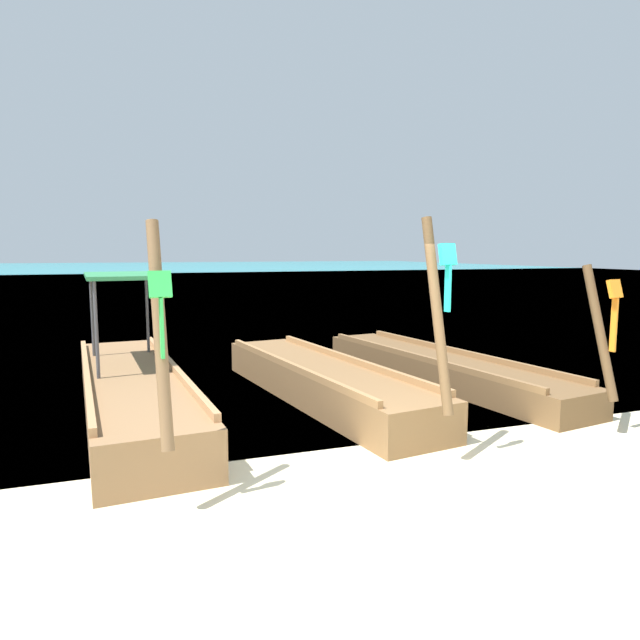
% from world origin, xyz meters
% --- Properties ---
extents(ground, '(120.00, 120.00, 0.00)m').
position_xyz_m(ground, '(0.00, 0.00, 0.00)').
color(ground, beige).
extents(sea_water, '(120.00, 120.00, 0.00)m').
position_xyz_m(sea_water, '(0.00, 61.69, 0.00)').
color(sea_water, teal).
rests_on(sea_water, ground).
extents(longtail_boat_green_ribbon, '(1.80, 6.82, 2.72)m').
position_xyz_m(longtail_boat_green_ribbon, '(-2.83, 4.12, 0.37)').
color(longtail_boat_green_ribbon, olive).
rests_on(longtail_boat_green_ribbon, ground).
extents(longtail_boat_turquoise_ribbon, '(1.97, 6.05, 2.82)m').
position_xyz_m(longtail_boat_turquoise_ribbon, '(0.11, 3.92, 0.30)').
color(longtail_boat_turquoise_ribbon, brown).
rests_on(longtail_boat_turquoise_ribbon, ground).
extents(longtail_boat_orange_ribbon, '(2.03, 6.69, 2.24)m').
position_xyz_m(longtail_boat_orange_ribbon, '(2.63, 4.39, 0.25)').
color(longtail_boat_orange_ribbon, brown).
rests_on(longtail_boat_orange_ribbon, ground).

